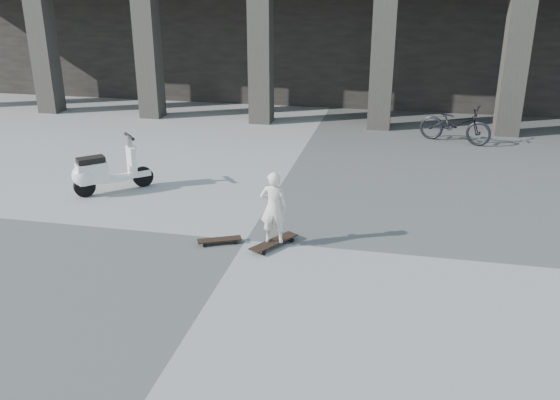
% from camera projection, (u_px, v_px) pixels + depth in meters
% --- Properties ---
extents(ground, '(90.00, 90.00, 0.00)m').
position_uv_depth(ground, '(246.00, 240.00, 10.15)').
color(ground, '#4F4F4D').
rests_on(ground, ground).
extents(colonnade, '(28.00, 8.82, 6.00)m').
position_uv_depth(colonnade, '(342.00, 10.00, 21.65)').
color(colonnade, black).
rests_on(colonnade, ground).
extents(longboard, '(0.70, 0.95, 0.10)m').
position_uv_depth(longboard, '(274.00, 242.00, 9.89)').
color(longboard, black).
rests_on(longboard, ground).
extents(skateboard_spare, '(0.75, 0.48, 0.09)m').
position_uv_depth(skateboard_spare, '(219.00, 240.00, 10.00)').
color(skateboard_spare, black).
rests_on(skateboard_spare, ground).
extents(child, '(0.48, 0.35, 1.22)m').
position_uv_depth(child, '(274.00, 207.00, 9.67)').
color(child, silver).
rests_on(child, longboard).
extents(scooter, '(1.33, 1.25, 1.17)m').
position_uv_depth(scooter, '(99.00, 173.00, 12.15)').
color(scooter, black).
rests_on(scooter, ground).
extents(bicycle, '(2.05, 1.29, 1.02)m').
position_uv_depth(bicycle, '(455.00, 124.00, 15.89)').
color(bicycle, black).
rests_on(bicycle, ground).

